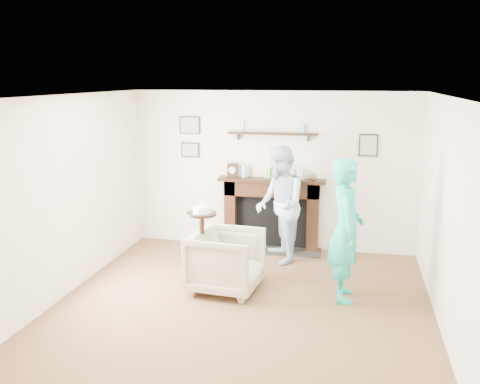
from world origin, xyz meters
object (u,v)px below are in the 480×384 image
(armchair, at_px, (226,290))
(pedestal_table, at_px, (202,236))
(man, at_px, (279,261))
(woman, at_px, (343,298))

(armchair, xyz_separation_m, pedestal_table, (-0.29, -0.10, 0.74))
(armchair, distance_m, pedestal_table, 0.80)
(man, bearing_deg, pedestal_table, -51.22)
(armchair, distance_m, man, 1.36)
(woman, distance_m, pedestal_table, 1.93)
(woman, bearing_deg, pedestal_table, 89.03)
(woman, xyz_separation_m, pedestal_table, (-1.77, -0.17, 0.74))
(armchair, xyz_separation_m, woman, (1.49, 0.07, 0.00))
(armchair, height_order, woman, woman)
(pedestal_table, bearing_deg, armchair, 19.61)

